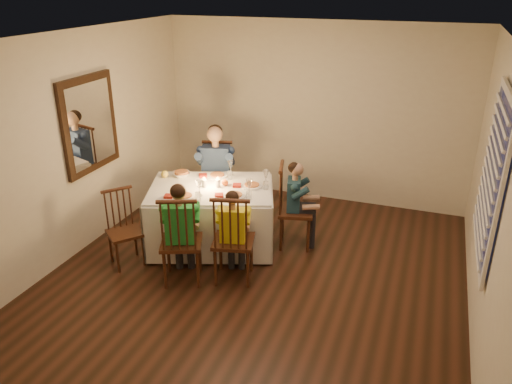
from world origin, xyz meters
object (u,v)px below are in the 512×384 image
(dining_table, at_px, (211,204))
(serving_bowl, at_px, (181,174))
(chair_extra, at_px, (129,263))
(child_green, at_px, (184,279))
(chair_near_right, at_px, (234,278))
(child_teal, at_px, (294,244))
(adult, at_px, (218,216))
(chair_near_left, at_px, (184,279))
(chair_end, at_px, (294,244))
(chair_adult, at_px, (218,216))
(child_yellow, at_px, (234,278))

(dining_table, relative_size, serving_bowl, 8.04)
(chair_extra, xyz_separation_m, child_green, (0.78, -0.08, 0.00))
(chair_near_right, height_order, child_teal, child_teal)
(adult, bearing_deg, dining_table, -86.70)
(chair_near_left, bearing_deg, chair_end, -150.87)
(dining_table, xyz_separation_m, chair_adult, (-0.27, 0.74, -0.56))
(chair_adult, xyz_separation_m, chair_near_right, (0.82, -1.37, 0.00))
(dining_table, bearing_deg, child_green, -107.32)
(chair_near_left, relative_size, chair_near_right, 1.00)
(chair_adult, bearing_deg, child_yellow, -75.61)
(chair_adult, bearing_deg, chair_end, -33.99)
(dining_table, relative_size, chair_extra, 1.95)
(chair_near_left, bearing_deg, chair_near_right, -179.63)
(child_yellow, relative_size, child_teal, 0.98)
(chair_near_left, distance_m, adult, 1.62)
(chair_adult, xyz_separation_m, serving_bowl, (-0.23, -0.54, 0.81))
(dining_table, relative_size, chair_near_right, 1.67)
(serving_bowl, bearing_deg, dining_table, -21.44)
(serving_bowl, bearing_deg, chair_extra, -104.22)
(chair_end, bearing_deg, adult, 58.46)
(child_green, xyz_separation_m, child_yellow, (0.52, 0.22, 0.00))
(dining_table, xyz_separation_m, adult, (-0.27, 0.74, -0.56))
(chair_adult, bearing_deg, chair_extra, -124.09)
(chair_near_right, xyz_separation_m, child_yellow, (0.00, 0.00, 0.00))
(dining_table, distance_m, serving_bowl, 0.59)
(chair_near_left, distance_m, serving_bowl, 1.43)
(chair_extra, height_order, serving_bowl, serving_bowl)
(dining_table, relative_size, adult, 1.34)
(child_green, height_order, child_yellow, child_green)
(chair_near_right, relative_size, serving_bowl, 4.82)
(chair_near_left, bearing_deg, child_yellow, -179.63)
(chair_near_left, relative_size, chair_end, 1.00)
(chair_near_right, bearing_deg, dining_table, -62.90)
(chair_extra, bearing_deg, chair_end, -17.83)
(chair_end, xyz_separation_m, child_green, (-0.94, -1.20, 0.00))
(chair_end, height_order, adult, adult)
(chair_extra, relative_size, child_teal, 0.83)
(chair_near_left, height_order, chair_extra, chair_near_left)
(chair_near_right, distance_m, serving_bowl, 1.57)
(child_teal, distance_m, serving_bowl, 1.69)
(chair_adult, height_order, child_green, child_green)
(chair_extra, height_order, child_green, child_green)
(child_green, relative_size, child_teal, 1.06)
(chair_near_right, xyz_separation_m, adult, (-0.82, 1.37, 0.00))
(child_green, distance_m, child_teal, 1.53)
(chair_adult, height_order, chair_near_right, same)
(adult, xyz_separation_m, serving_bowl, (-0.23, -0.54, 0.81))
(chair_adult, distance_m, adult, 0.00)
(chair_end, height_order, chair_extra, chair_end)
(chair_extra, bearing_deg, child_green, -56.66)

